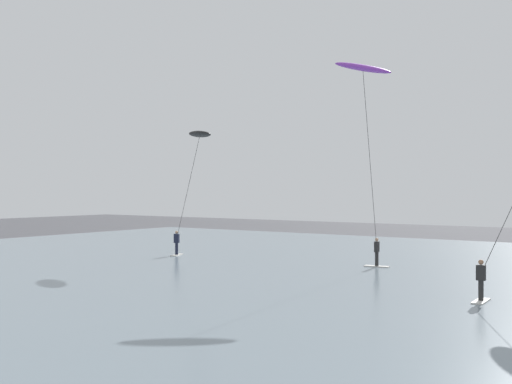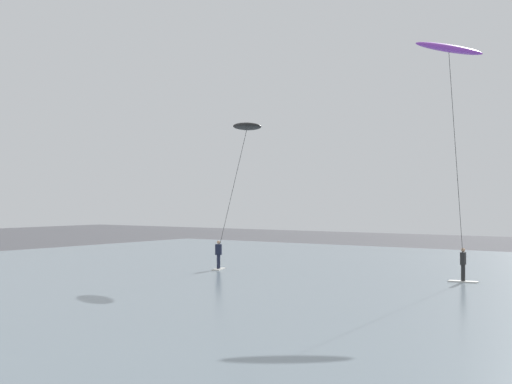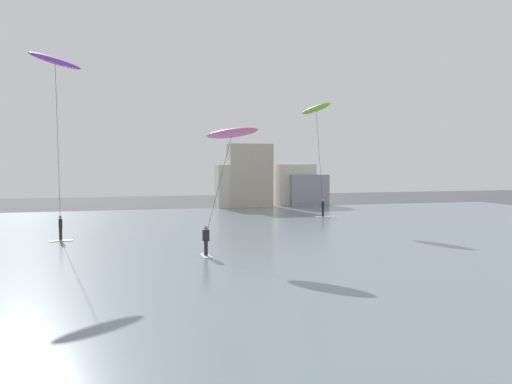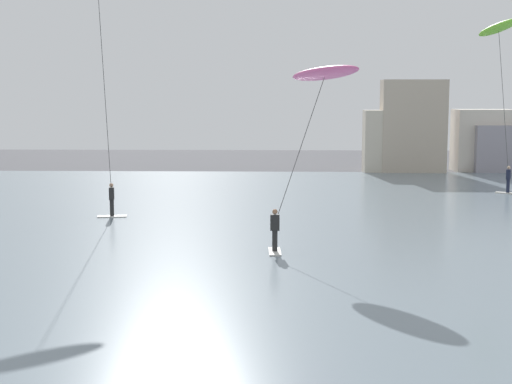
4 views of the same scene
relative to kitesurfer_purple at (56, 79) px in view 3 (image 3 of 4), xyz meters
The scene contains 5 objects.
water_bay 11.90m from the kitesurfer_purple, 25.03° to the right, with size 84.00×52.00×0.10m, color slate.
far_shore_buildings 32.90m from the kitesurfer_purple, 49.06° to the left, with size 12.91×4.02×7.07m.
kitesurfer_purple is the anchor object (origin of this frame).
kitesurfer_pink 11.16m from the kitesurfer_purple, 23.63° to the right, with size 3.78×4.69×7.17m.
kitesurfer_lime 22.38m from the kitesurfer_purple, 24.50° to the left, with size 3.30×4.22×10.09m.
Camera 3 is at (-3.10, -1.56, 5.21)m, focal length 38.38 mm.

